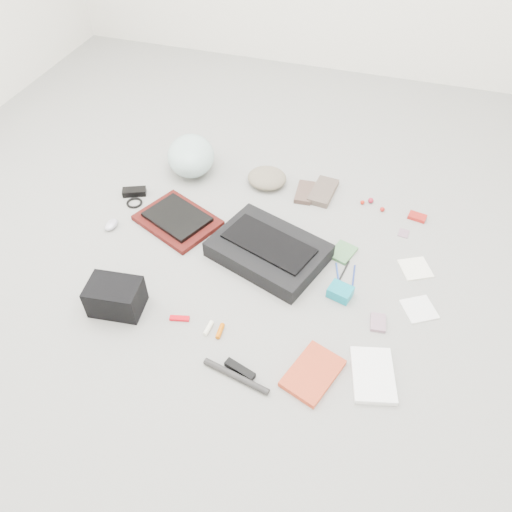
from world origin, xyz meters
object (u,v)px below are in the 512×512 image
(messenger_bag, at_px, (269,250))
(laptop, at_px, (177,217))
(bike_helmet, at_px, (191,156))
(accordion_wallet, at_px, (340,292))
(camera_bag, at_px, (116,297))
(book_red, at_px, (313,373))

(messenger_bag, distance_m, laptop, 0.50)
(laptop, bearing_deg, bike_helmet, 127.05)
(bike_helmet, height_order, accordion_wallet, bike_helmet)
(messenger_bag, relative_size, laptop, 1.68)
(camera_bag, height_order, accordion_wallet, camera_bag)
(camera_bag, height_order, book_red, camera_bag)
(laptop, xyz_separation_m, book_red, (0.83, -0.63, -0.02))
(messenger_bag, relative_size, accordion_wallet, 5.04)
(book_red, height_order, accordion_wallet, accordion_wallet)
(bike_helmet, bearing_deg, laptop, -99.43)
(book_red, bearing_deg, camera_bag, -165.05)
(laptop, relative_size, accordion_wallet, 3.00)
(messenger_bag, height_order, accordion_wallet, messenger_bag)
(messenger_bag, xyz_separation_m, accordion_wallet, (0.36, -0.13, -0.02))
(laptop, bearing_deg, camera_bag, -68.31)
(laptop, xyz_separation_m, bike_helmet, (-0.10, 0.42, 0.06))
(laptop, bearing_deg, accordion_wallet, 9.61)
(camera_bag, bearing_deg, accordion_wallet, 14.64)
(laptop, xyz_separation_m, camera_bag, (-0.02, -0.56, 0.03))
(camera_bag, xyz_separation_m, accordion_wallet, (0.87, 0.34, -0.05))
(bike_helmet, height_order, camera_bag, bike_helmet)
(accordion_wallet, bearing_deg, book_red, -78.65)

